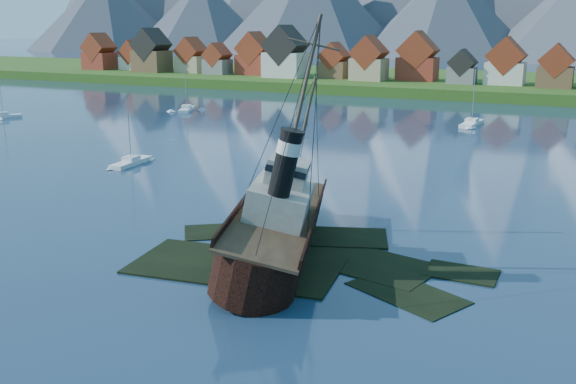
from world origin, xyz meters
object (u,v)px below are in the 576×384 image
at_px(sailboat_b, 3,117).
at_px(sailboat_c, 187,110).
at_px(sailboat_e, 472,124).
at_px(sailboat_a, 131,163).
at_px(tugboat_wreck, 277,221).

relative_size(sailboat_b, sailboat_c, 0.93).
bearing_deg(sailboat_e, sailboat_a, -118.39).
bearing_deg(sailboat_e, sailboat_b, -156.04).
xyz_separation_m(tugboat_wreck, sailboat_c, (-64.13, 78.48, -2.62)).
bearing_deg(sailboat_b, tugboat_wreck, 1.95).
relative_size(sailboat_a, sailboat_e, 0.85).
bearing_deg(sailboat_a, sailboat_c, 111.49).
xyz_separation_m(tugboat_wreck, sailboat_b, (-94.23, 50.49, -2.63)).
distance_m(tugboat_wreck, sailboat_c, 101.39).
bearing_deg(sailboat_b, sailboat_c, 73.07).
bearing_deg(sailboat_b, sailboat_e, 50.04).
xyz_separation_m(tugboat_wreck, sailboat_a, (-36.72, 24.10, -2.66)).
distance_m(tugboat_wreck, sailboat_e, 85.49).
relative_size(tugboat_wreck, sailboat_a, 2.81).
xyz_separation_m(sailboat_a, sailboat_c, (-27.41, 54.38, 0.04)).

